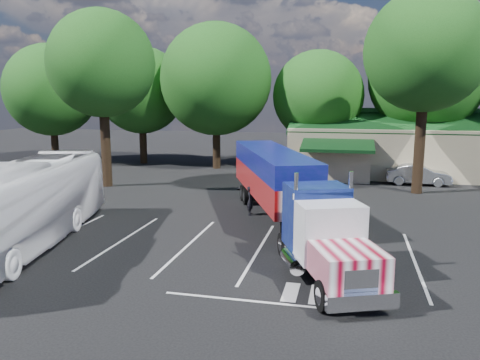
% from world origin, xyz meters
% --- Properties ---
extents(ground, '(120.00, 120.00, 0.00)m').
position_xyz_m(ground, '(0.00, 0.00, 0.00)').
color(ground, black).
rests_on(ground, ground).
extents(event_hall, '(24.20, 14.12, 5.55)m').
position_xyz_m(event_hall, '(13.74, 17.81, 2.21)').
color(event_hall, tan).
rests_on(event_hall, ground).
extents(tree_row_a, '(9.00, 9.00, 11.68)m').
position_xyz_m(tree_row_a, '(-22.00, 16.50, 7.16)').
color(tree_row_a, black).
rests_on(tree_row_a, ground).
extents(tree_row_b, '(8.40, 8.40, 11.35)m').
position_xyz_m(tree_row_b, '(-13.00, 17.80, 7.13)').
color(tree_row_b, black).
rests_on(tree_row_b, ground).
extents(tree_row_c, '(10.00, 10.00, 13.05)m').
position_xyz_m(tree_row_c, '(-5.00, 16.20, 8.04)').
color(tree_row_c, black).
rests_on(tree_row_c, ground).
extents(tree_row_d, '(8.00, 8.00, 10.60)m').
position_xyz_m(tree_row_d, '(4.00, 17.50, 6.58)').
color(tree_row_d, black).
rests_on(tree_row_d, ground).
extents(tree_row_e, '(9.60, 9.60, 12.90)m').
position_xyz_m(tree_row_e, '(13.00, 18.00, 8.09)').
color(tree_row_e, black).
rests_on(tree_row_e, ground).
extents(tree_near_left, '(7.60, 7.60, 12.65)m').
position_xyz_m(tree_near_left, '(-10.50, 6.00, 8.81)').
color(tree_near_left, black).
rests_on(tree_near_left, ground).
extents(tree_near_right, '(8.00, 8.00, 13.50)m').
position_xyz_m(tree_near_right, '(11.50, 8.50, 9.46)').
color(tree_near_right, black).
rests_on(tree_near_right, ground).
extents(semi_truck, '(8.89, 17.91, 3.86)m').
position_xyz_m(semi_truck, '(3.70, -2.25, 2.18)').
color(semi_truck, black).
rests_on(semi_truck, ground).
extents(woman, '(0.39, 0.59, 1.62)m').
position_xyz_m(woman, '(1.60, 0.00, 0.81)').
color(woman, black).
rests_on(woman, ground).
extents(bicycle, '(1.52, 1.88, 0.96)m').
position_xyz_m(bicycle, '(5.50, 1.00, 0.48)').
color(bicycle, black).
rests_on(bicycle, ground).
extents(tour_bus, '(5.88, 13.95, 3.79)m').
position_xyz_m(tour_bus, '(-7.00, -8.00, 1.89)').
color(tour_bus, white).
rests_on(tour_bus, ground).
extents(silver_sedan, '(4.68, 1.72, 1.53)m').
position_xyz_m(silver_sedan, '(12.00, 11.76, 0.77)').
color(silver_sedan, '#9A9DA1').
rests_on(silver_sedan, ground).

